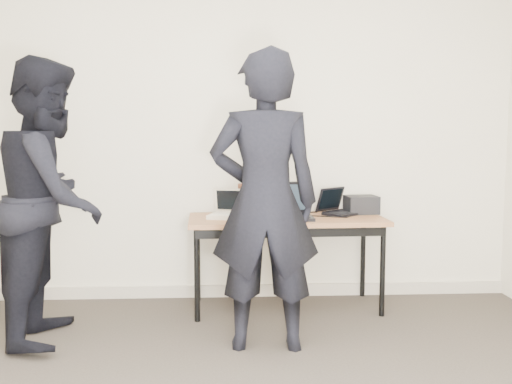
{
  "coord_description": "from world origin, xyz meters",
  "views": [
    {
      "loc": [
        -0.11,
        -2.44,
        1.38
      ],
      "look_at": [
        0.1,
        1.6,
        0.95
      ],
      "focal_mm": 40.0,
      "sensor_mm": 36.0,
      "label": 1
    }
  ],
  "objects": [
    {
      "name": "laptop_beige",
      "position": [
        -0.1,
        1.92,
        0.76
      ],
      "size": [
        0.33,
        0.32,
        0.22
      ],
      "rotation": [
        0.0,
        0.0,
        -0.27
      ],
      "color": "beige",
      "rests_on": "desk"
    },
    {
      "name": "leather_satchel",
      "position": [
        0.17,
        2.13,
        0.85
      ],
      "size": [
        0.38,
        0.22,
        0.25
      ],
      "rotation": [
        0.0,
        0.0,
        0.14
      ],
      "color": "brown",
      "rests_on": "desk"
    },
    {
      "name": "laptop_right",
      "position": [
        0.79,
        2.06,
        0.77
      ],
      "size": [
        0.4,
        0.39,
        0.21
      ],
      "rotation": [
        0.0,
        0.0,
        0.69
      ],
      "color": "black",
      "rests_on": "desk"
    },
    {
      "name": "room",
      "position": [
        0.0,
        0.0,
        1.35
      ],
      "size": [
        4.6,
        4.6,
        2.8
      ],
      "color": "#3A332C",
      "rests_on": "ground"
    },
    {
      "name": "power_brick",
      "position": [
        0.13,
        1.73,
        0.73
      ],
      "size": [
        0.08,
        0.05,
        0.03
      ],
      "primitive_type": "cube",
      "rotation": [
        0.0,
        0.0,
        0.08
      ],
      "color": "black",
      "rests_on": "desk"
    },
    {
      "name": "laptop_center",
      "position": [
        0.36,
        1.86,
        0.78
      ],
      "size": [
        0.36,
        0.35,
        0.27
      ],
      "rotation": [
        0.0,
        0.0,
        0.03
      ],
      "color": "black",
      "rests_on": "desk"
    },
    {
      "name": "tissue",
      "position": [
        0.2,
        2.13,
        1.0
      ],
      "size": [
        0.14,
        0.11,
        0.08
      ],
      "primitive_type": "ellipsoid",
      "rotation": [
        0.0,
        0.0,
        -0.07
      ],
      "color": "white",
      "rests_on": "leather_satchel"
    },
    {
      "name": "baseboard",
      "position": [
        0.0,
        2.23,
        0.05
      ],
      "size": [
        4.5,
        0.03,
        0.1
      ],
      "primitive_type": "cube",
      "color": "#B9AE9A",
      "rests_on": "ground"
    },
    {
      "name": "person_typist",
      "position": [
        0.13,
        1.1,
        0.94
      ],
      "size": [
        0.7,
        0.47,
        1.89
      ],
      "primitive_type": "imported",
      "rotation": [
        0.0,
        0.0,
        3.11
      ],
      "color": "black",
      "rests_on": "ground"
    },
    {
      "name": "desk",
      "position": [
        0.35,
        1.9,
        0.66
      ],
      "size": [
        1.52,
        0.7,
        0.72
      ],
      "rotation": [
        0.0,
        0.0,
        0.04
      ],
      "color": "#8F5B36",
      "rests_on": "ground"
    },
    {
      "name": "person_observer",
      "position": [
        -1.27,
        1.37,
        0.93
      ],
      "size": [
        0.74,
        0.93,
        1.86
      ],
      "primitive_type": "imported",
      "rotation": [
        0.0,
        0.0,
        1.62
      ],
      "color": "black",
      "rests_on": "ground"
    },
    {
      "name": "equipment_box",
      "position": [
        0.98,
        2.09,
        0.79
      ],
      "size": [
        0.27,
        0.23,
        0.14
      ],
      "primitive_type": "cube",
      "rotation": [
        0.0,
        0.0,
        0.1
      ],
      "color": "black",
      "rests_on": "desk"
    },
    {
      "name": "cables",
      "position": [
        0.4,
        1.9,
        0.72
      ],
      "size": [
        1.15,
        0.46,
        0.01
      ],
      "rotation": [
        0.0,
        0.0,
        0.08
      ],
      "color": "black",
      "rests_on": "desk"
    }
  ]
}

